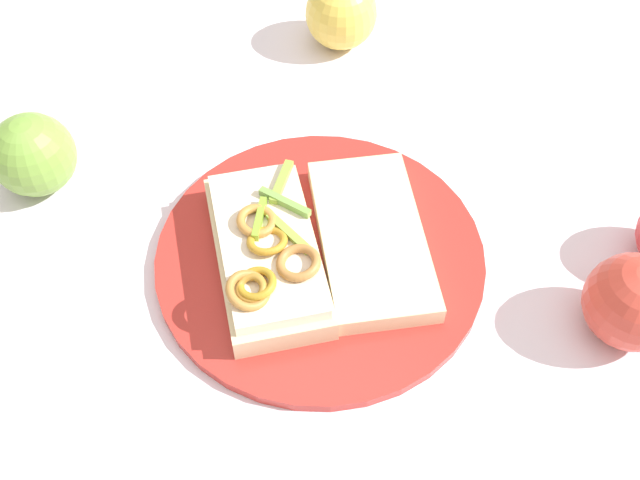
{
  "coord_description": "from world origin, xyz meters",
  "views": [
    {
      "loc": [
        -0.3,
        -0.26,
        0.56
      ],
      "look_at": [
        0.0,
        0.0,
        0.03
      ],
      "focal_mm": 42.92,
      "sensor_mm": 36.0,
      "label": 1
    }
  ],
  "objects_px": {
    "apple_3": "(33,155)",
    "bread_slice_side": "(372,238)",
    "sandwich": "(267,252)",
    "plate": "(320,257)",
    "apple_2": "(634,302)",
    "apple_0": "(341,13)"
  },
  "relations": [
    {
      "from": "apple_2",
      "to": "apple_3",
      "type": "xyz_separation_m",
      "value": [
        -0.22,
        0.49,
        -0.0
      ]
    },
    {
      "from": "sandwich",
      "to": "apple_3",
      "type": "relative_size",
      "value": 2.44
    },
    {
      "from": "plate",
      "to": "apple_2",
      "type": "distance_m",
      "value": 0.26
    },
    {
      "from": "sandwich",
      "to": "apple_3",
      "type": "distance_m",
      "value": 0.24
    },
    {
      "from": "plate",
      "to": "sandwich",
      "type": "relative_size",
      "value": 1.52
    },
    {
      "from": "sandwich",
      "to": "apple_0",
      "type": "distance_m",
      "value": 0.32
    },
    {
      "from": "apple_3",
      "to": "bread_slice_side",
      "type": "bearing_deg",
      "value": -63.12
    },
    {
      "from": "plate",
      "to": "apple_0",
      "type": "bearing_deg",
      "value": 37.27
    },
    {
      "from": "bread_slice_side",
      "to": "apple_2",
      "type": "height_order",
      "value": "apple_2"
    },
    {
      "from": "bread_slice_side",
      "to": "apple_0",
      "type": "relative_size",
      "value": 2.25
    },
    {
      "from": "bread_slice_side",
      "to": "apple_3",
      "type": "xyz_separation_m",
      "value": [
        -0.15,
        0.29,
        0.02
      ]
    },
    {
      "from": "bread_slice_side",
      "to": "apple_2",
      "type": "relative_size",
      "value": 2.22
    },
    {
      "from": "sandwich",
      "to": "apple_0",
      "type": "relative_size",
      "value": 2.44
    },
    {
      "from": "apple_0",
      "to": "apple_2",
      "type": "bearing_deg",
      "value": -106.95
    },
    {
      "from": "bread_slice_side",
      "to": "plate",
      "type": "bearing_deg",
      "value": 94.22
    },
    {
      "from": "apple_0",
      "to": "apple_2",
      "type": "height_order",
      "value": "apple_2"
    },
    {
      "from": "plate",
      "to": "apple_2",
      "type": "xyz_separation_m",
      "value": [
        0.11,
        -0.23,
        0.03
      ]
    },
    {
      "from": "bread_slice_side",
      "to": "apple_3",
      "type": "relative_size",
      "value": 2.25
    },
    {
      "from": "sandwich",
      "to": "apple_3",
      "type": "xyz_separation_m",
      "value": [
        -0.07,
        0.23,
        0.01
      ]
    },
    {
      "from": "sandwich",
      "to": "bread_slice_side",
      "type": "distance_m",
      "value": 0.09
    },
    {
      "from": "plate",
      "to": "apple_0",
      "type": "distance_m",
      "value": 0.31
    },
    {
      "from": "apple_0",
      "to": "plate",
      "type": "bearing_deg",
      "value": -142.73
    }
  ]
}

